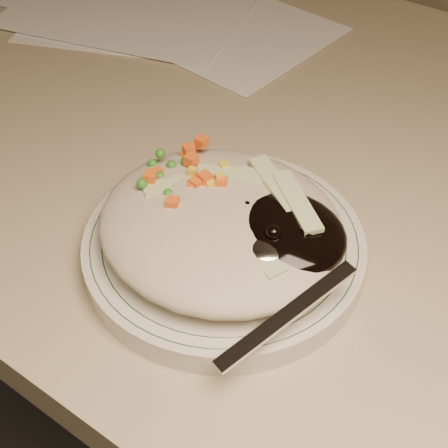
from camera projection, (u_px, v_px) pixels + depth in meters
The scene contains 5 objects.
desk at pixel (371, 311), 0.72m from camera, with size 1.40×0.70×0.74m.
plate at pixel (224, 247), 0.50m from camera, with size 0.22×0.22×0.02m, color silver.
plate_rim at pixel (224, 239), 0.49m from camera, with size 0.21×0.21×0.00m.
meal at pixel (228, 222), 0.47m from camera, with size 0.21×0.19×0.05m.
papers at pixel (151, 10), 0.82m from camera, with size 0.47×0.31×0.00m.
Camera 1 is at (0.12, 0.92, 1.11)m, focal length 50.00 mm.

